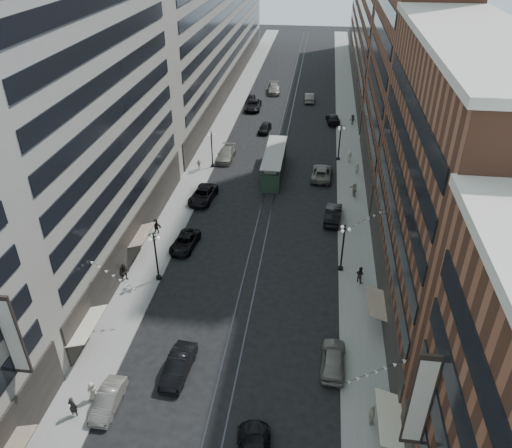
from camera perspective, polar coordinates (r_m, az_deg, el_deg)
The scene contains 40 objects.
ground at distance 77.72m, azimuth 2.51°, elevation 7.64°, with size 220.00×220.00×0.00m, color black.
sidewalk_west at distance 88.32m, azimuth -4.12°, elevation 10.67°, with size 4.00×180.00×0.15m, color gray.
sidewalk_east at distance 86.84m, azimuth 10.49°, elevation 9.85°, with size 4.00×180.00×0.15m, color gray.
rail_west at distance 86.96m, azimuth 2.66°, elevation 10.33°, with size 0.12×180.00×0.02m, color #2D2D33.
rail_east at distance 86.87m, azimuth 3.60°, elevation 10.28°, with size 0.12×180.00×0.02m, color #2D2D33.
building_west_mid at distance 52.42m, azimuth -19.24°, elevation 10.26°, with size 8.00×36.00×28.00m, color gray.
building_west_far at distance 110.74m, azimuth -4.92°, elevation 21.91°, with size 8.00×90.00×26.00m, color gray.
building_east_mid at distance 44.84m, azimuth 21.03°, elevation 3.46°, with size 8.00×30.00×24.00m, color brown.
building_east_tower at distance 68.49m, azimuth 17.99°, elevation 21.37°, with size 8.00×26.00×42.00m, color brown.
building_east_far at distance 117.92m, azimuth 13.73°, elevation 21.30°, with size 8.00×72.00×24.00m, color brown.
lamppost_sw_far at distance 50.43m, azimuth -11.36°, elevation -3.50°, with size 1.03×1.14×5.52m.
lamppost_sw_mid at distance 73.24m, azimuth -5.07°, elevation 8.63°, with size 1.03×1.14×5.52m.
lamppost_se_far at distance 51.50m, azimuth 9.90°, elevation -2.51°, with size 1.03×1.14×5.52m.
lamppost_se_mid at distance 76.35m, azimuth 9.54°, elevation 9.30°, with size 1.03×1.14×5.52m.
streetcar at distance 71.76m, azimuth 2.10°, elevation 6.90°, with size 2.73×12.34×3.41m.
car_1 at distance 41.25m, azimuth -16.56°, elevation -18.72°, with size 1.52×4.35×1.43m, color gray.
car_2 at distance 56.21m, azimuth -8.14°, elevation -2.06°, with size 2.35×5.10×1.42m, color black.
car_4 at distance 42.67m, azimuth 8.83°, elevation -15.02°, with size 2.00×4.96×1.69m, color slate.
car_5 at distance 42.22m, azimuth -8.86°, elevation -15.71°, with size 1.74×5.00×1.65m, color black.
pedestrian_1 at distance 41.73m, azimuth -18.19°, elevation -17.69°, with size 0.85×0.46×1.74m, color #B3AB94.
pedestrian_2 at distance 52.20m, azimuth -14.78°, elevation -5.32°, with size 0.94×0.52×1.94m, color black.
pedestrian_4 at distance 39.34m, azimuth 13.11°, elevation -20.48°, with size 1.09×0.50×1.86m, color #B7A997.
car_7 at distance 65.29m, azimuth -6.09°, elevation 3.33°, with size 2.70×5.85×1.62m, color black.
car_8 at distance 76.66m, azimuth -3.47°, elevation 7.94°, with size 2.34×5.76×1.67m, color slate.
car_9 at distance 102.32m, azimuth -0.56°, elevation 14.10°, with size 1.66×4.12×1.40m, color black.
car_10 at distance 61.22m, azimuth 8.81°, elevation 1.12°, with size 1.88×5.39×1.78m, color black.
car_11 at distance 71.41m, azimuth 7.51°, elevation 5.85°, with size 2.76×5.99×1.67m, color #65625A.
car_12 at distance 92.39m, azimuth 8.79°, elevation 11.81°, with size 2.16×5.33×1.55m, color black.
car_13 at distance 87.15m, azimuth 1.02°, elevation 10.94°, with size 1.79×4.46×1.52m, color black.
car_14 at distance 103.33m, azimuth 6.11°, elevation 14.19°, with size 1.79×5.14×1.69m, color slate.
pedestrian_5 at distance 59.04m, azimuth -11.36°, elevation -0.21°, with size 1.67×0.48×1.80m, color black.
pedestrian_6 at distance 73.61m, azimuth -6.53°, elevation 6.82°, with size 0.91×0.41×1.54m, color #AEA690.
pedestrian_7 at distance 51.36m, azimuth 11.80°, elevation -5.66°, with size 0.88×0.48×1.81m, color black.
pedestrian_8 at distance 72.89m, azimuth 11.47°, elevation 6.19°, with size 0.63×0.42×1.74m, color #BAAE9A.
pedestrian_9 at distance 91.62m, azimuth 10.98°, elevation 11.62°, with size 1.17×0.48×1.81m, color black.
car_extra_0 at distance 108.42m, azimuth 2.06°, elevation 15.20°, with size 2.47×6.07×1.76m, color slate.
car_extra_1 at distance 98.20m, azimuth -0.34°, elevation 13.43°, with size 2.83×6.15×1.71m, color black.
pedestrian_extra_0 at distance 76.65m, azimuth 10.66°, elevation 7.60°, with size 1.15×0.47×1.77m, color #BFB09E.
pedestrian_extra_1 at distance 41.16m, azimuth -20.21°, elevation -18.98°, with size 0.67×0.44×1.84m, color black.
pedestrian_extra_2 at distance 66.88m, azimuth 11.14°, elevation 3.88°, with size 1.75×0.50×1.89m, color gray.
Camera 1 is at (5.88, -10.73, 31.66)m, focal length 35.00 mm.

